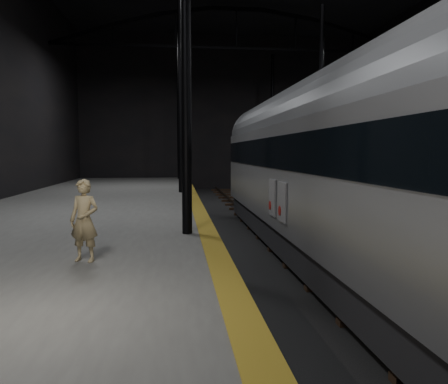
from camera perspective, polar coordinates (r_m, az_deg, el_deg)
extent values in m
plane|color=black|center=(16.21, 8.45, -5.98)|extent=(44.00, 44.00, 0.00)
cube|color=#4D4D4B|center=(15.96, -18.64, -4.54)|extent=(9.00, 43.80, 1.00)
cube|color=olive|center=(15.54, -3.18, -2.65)|extent=(0.50, 43.80, 0.01)
cube|color=#3F3328|center=(16.01, 5.95, -5.47)|extent=(0.08, 43.00, 0.14)
cube|color=#3F3328|center=(16.37, 10.90, -5.29)|extent=(0.08, 43.00, 0.14)
cube|color=black|center=(16.20, 8.45, -5.77)|extent=(2.40, 42.00, 0.12)
cylinder|color=black|center=(11.73, -5.01, 19.37)|extent=(0.26, 0.26, 10.00)
cylinder|color=black|center=(23.55, -5.72, 12.19)|extent=(0.26, 0.26, 10.00)
cylinder|color=black|center=(24.83, 12.50, 11.72)|extent=(0.26, 0.26, 10.00)
cylinder|color=black|center=(35.49, -5.94, 9.82)|extent=(0.26, 0.26, 10.00)
cylinder|color=black|center=(36.35, 6.30, 9.70)|extent=(0.26, 0.26, 10.00)
cube|color=black|center=(30.44, 1.63, 18.25)|extent=(23.60, 0.15, 0.18)
cube|color=#93949A|center=(12.37, 12.99, 1.93)|extent=(2.78, 19.20, 2.88)
cube|color=black|center=(12.60, 12.82, -6.29)|extent=(2.54, 18.82, 0.82)
cube|color=black|center=(12.35, 13.06, 5.05)|extent=(2.84, 18.91, 0.86)
cylinder|color=slate|center=(12.37, 13.13, 8.60)|extent=(2.73, 19.01, 2.73)
cube|color=black|center=(19.03, 6.15, -3.40)|extent=(1.73, 2.11, 0.34)
cube|color=silver|center=(11.09, 7.63, -1.33)|extent=(0.04, 0.72, 1.01)
cube|color=silver|center=(12.20, 6.32, -0.72)|extent=(0.04, 0.72, 1.01)
cylinder|color=maroon|center=(11.28, 7.30, -2.45)|extent=(0.03, 0.25, 0.25)
cylinder|color=maroon|center=(12.39, 6.05, -1.75)|extent=(0.03, 0.25, 0.25)
imported|color=tan|center=(8.92, -17.78, -3.56)|extent=(0.68, 0.55, 1.61)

